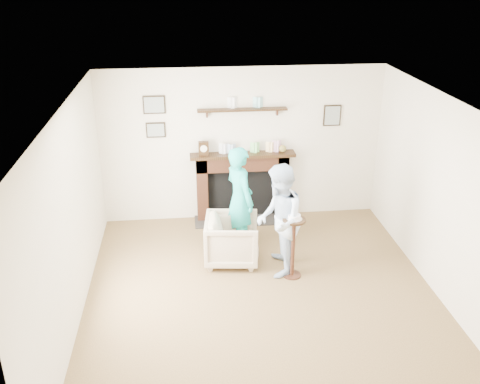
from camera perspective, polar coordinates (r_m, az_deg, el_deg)
The scene contains 6 objects.
ground at distance 6.94m, azimuth 2.50°, elevation -11.50°, with size 5.00×5.00×0.00m, color brown.
room_shell at distance 6.79m, azimuth 1.88°, elevation 3.19°, with size 4.54×5.02×2.52m.
armchair at distance 7.77m, azimuth -0.83°, elevation -7.32°, with size 0.73×0.75×0.68m, color #BEB48D.
man at distance 7.55m, azimuth 4.01°, elevation -8.38°, with size 0.76×0.59×1.56m, color silver.
woman at distance 8.08m, azimuth -0.02°, elevation -5.98°, with size 0.58×0.38×1.60m, color #21A7BF.
pedestal_table at distance 7.16m, azimuth 5.72°, elevation -4.72°, with size 0.31×0.31×0.99m.
Camera 1 is at (-0.90, -5.61, 3.99)m, focal length 40.00 mm.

